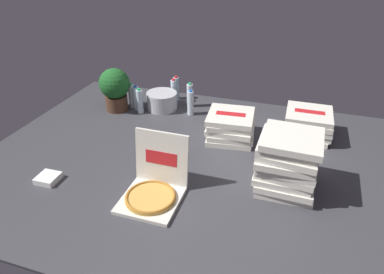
{
  "coord_description": "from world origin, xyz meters",
  "views": [
    {
      "loc": [
        0.66,
        -2.05,
        1.46
      ],
      "look_at": [
        -0.03,
        0.1,
        0.14
      ],
      "focal_mm": 31.83,
      "sensor_mm": 36.0,
      "label": 1
    }
  ],
  "objects": [
    {
      "name": "ground_plane",
      "position": [
        0.0,
        0.0,
        -0.01
      ],
      "size": [
        3.2,
        2.4,
        0.02
      ],
      "primitive_type": "cube",
      "color": "#38383D"
    },
    {
      "name": "open_pizza_box",
      "position": [
        -0.1,
        -0.48,
        0.08
      ],
      "size": [
        0.37,
        0.43,
        0.39
      ],
      "color": "silver",
      "rests_on": "ground_plane"
    },
    {
      "name": "pizza_stack_right_far",
      "position": [
        0.21,
        0.41,
        0.11
      ],
      "size": [
        0.43,
        0.43,
        0.23
      ],
      "color": "silver",
      "rests_on": "ground_plane"
    },
    {
      "name": "pizza_stack_center_far",
      "position": [
        0.69,
        -0.11,
        0.2
      ],
      "size": [
        0.41,
        0.41,
        0.4
      ],
      "color": "silver",
      "rests_on": "ground_plane"
    },
    {
      "name": "pizza_stack_right_mid",
      "position": [
        0.82,
        0.66,
        0.11
      ],
      "size": [
        0.4,
        0.39,
        0.23
      ],
      "color": "silver",
      "rests_on": "ground_plane"
    },
    {
      "name": "ice_bucket",
      "position": [
        -0.56,
        0.77,
        0.08
      ],
      "size": [
        0.3,
        0.3,
        0.17
      ],
      "primitive_type": "cylinder",
      "color": "#B7BABF",
      "rests_on": "ground_plane"
    },
    {
      "name": "water_bottle_0",
      "position": [
        -0.5,
        0.96,
        0.12
      ],
      "size": [
        0.06,
        0.06,
        0.25
      ],
      "color": "silver",
      "rests_on": "ground_plane"
    },
    {
      "name": "water_bottle_1",
      "position": [
        -0.25,
        0.74,
        0.12
      ],
      "size": [
        0.06,
        0.06,
        0.25
      ],
      "color": "white",
      "rests_on": "ground_plane"
    },
    {
      "name": "water_bottle_2",
      "position": [
        -0.31,
        0.9,
        0.12
      ],
      "size": [
        0.06,
        0.06,
        0.25
      ],
      "color": "white",
      "rests_on": "ground_plane"
    },
    {
      "name": "water_bottle_3",
      "position": [
        -0.79,
        0.68,
        0.12
      ],
      "size": [
        0.06,
        0.06,
        0.25
      ],
      "color": "silver",
      "rests_on": "ground_plane"
    },
    {
      "name": "water_bottle_4",
      "position": [
        -0.72,
        0.62,
        0.12
      ],
      "size": [
        0.06,
        0.06,
        0.25
      ],
      "color": "silver",
      "rests_on": "ground_plane"
    },
    {
      "name": "water_bottle_5",
      "position": [
        -0.51,
        1.04,
        0.12
      ],
      "size": [
        0.06,
        0.06,
        0.25
      ],
      "color": "silver",
      "rests_on": "ground_plane"
    },
    {
      "name": "water_bottle_6",
      "position": [
        -0.85,
        0.71,
        0.12
      ],
      "size": [
        0.06,
        0.06,
        0.25
      ],
      "color": "white",
      "rests_on": "ground_plane"
    },
    {
      "name": "potted_plant",
      "position": [
        -0.97,
        0.62,
        0.23
      ],
      "size": [
        0.29,
        0.29,
        0.42
      ],
      "color": "#513323",
      "rests_on": "ground_plane"
    },
    {
      "name": "napkin_pile",
      "position": [
        -0.87,
        -0.55,
        0.02
      ],
      "size": [
        0.15,
        0.15,
        0.04
      ],
      "primitive_type": "cube",
      "rotation": [
        0.0,
        0.0,
        0.02
      ],
      "color": "white",
      "rests_on": "ground_plane"
    }
  ]
}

